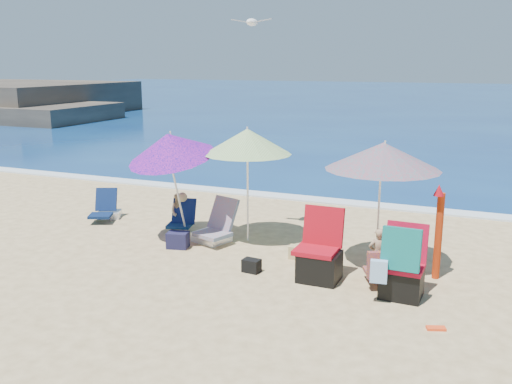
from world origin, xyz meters
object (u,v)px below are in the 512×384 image
at_px(furled_umbrella, 439,227).
at_px(camp_chair_right, 401,271).
at_px(camp_chair_left, 320,259).
at_px(seagull, 252,22).
at_px(person_left, 180,212).
at_px(person_center, 382,259).
at_px(chair_navy, 107,211).
at_px(chair_rainbow, 215,231).
at_px(umbrella_striped, 247,142).
at_px(umbrella_turquoise, 383,156).
at_px(umbrella_blue, 170,146).

relative_size(furled_umbrella, camp_chair_right, 1.38).
relative_size(camp_chair_left, seagull, 1.44).
distance_m(camp_chair_right, seagull, 4.94).
bearing_deg(person_left, person_center, -16.22).
distance_m(person_left, seagull, 3.74).
xyz_separation_m(person_left, seagull, (1.37, 0.30, 3.47)).
xyz_separation_m(chair_navy, chair_rainbow, (2.76, -0.51, 0.04)).
bearing_deg(chair_rainbow, person_left, 160.25).
xyz_separation_m(umbrella_striped, chair_navy, (-3.28, 0.22, -1.65)).
relative_size(furled_umbrella, chair_navy, 1.54).
relative_size(umbrella_striped, chair_navy, 2.21).
relative_size(camp_chair_right, seagull, 1.42).
xyz_separation_m(umbrella_striped, furled_umbrella, (3.32, -0.59, -1.02)).
xyz_separation_m(furled_umbrella, chair_rainbow, (-3.85, 0.30, -0.59)).
distance_m(umbrella_turquoise, camp_chair_left, 1.84).
xyz_separation_m(umbrella_turquoise, umbrella_blue, (-3.68, -0.11, -0.04)).
xyz_separation_m(umbrella_striped, person_center, (2.62, -1.14, -1.42)).
bearing_deg(chair_navy, seagull, 2.09).
relative_size(person_center, seagull, 1.09).
xyz_separation_m(umbrella_turquoise, person_center, (0.19, -0.71, -1.39)).
relative_size(umbrella_turquoise, camp_chair_right, 1.92).
distance_m(umbrella_striped, camp_chair_left, 2.63).
distance_m(furled_umbrella, chair_rainbow, 3.90).
height_order(chair_rainbow, camp_chair_right, camp_chair_right).
bearing_deg(person_center, chair_navy, 166.99).
bearing_deg(camp_chair_left, chair_rainbow, 155.84).
relative_size(umbrella_turquoise, person_center, 2.50).
bearing_deg(furled_umbrella, chair_navy, 172.99).
distance_m(chair_rainbow, person_center, 3.26).
height_order(chair_navy, person_center, person_center).
distance_m(chair_rainbow, camp_chair_right, 3.68).
height_order(umbrella_turquoise, seagull, seagull).
relative_size(camp_chair_left, person_center, 1.32).
bearing_deg(chair_navy, chair_rainbow, -10.50).
bearing_deg(umbrella_blue, umbrella_striped, 23.31).
xyz_separation_m(furled_umbrella, camp_chair_right, (-0.38, -0.91, -0.42)).
relative_size(umbrella_turquoise, seagull, 2.73).
bearing_deg(umbrella_striped, person_left, 178.50).
distance_m(camp_chair_right, person_left, 4.64).
relative_size(umbrella_blue, camp_chair_left, 1.99).
distance_m(umbrella_turquoise, furled_umbrella, 1.33).
height_order(person_left, seagull, seagull).
bearing_deg(seagull, camp_chair_left, -42.53).
xyz_separation_m(umbrella_striped, umbrella_blue, (-1.25, -0.54, -0.08)).
bearing_deg(seagull, umbrella_striped, -80.52).
xyz_separation_m(umbrella_blue, seagull, (1.19, 0.88, 2.10)).
distance_m(umbrella_blue, chair_rainbow, 1.71).
distance_m(umbrella_blue, person_center, 4.14).
relative_size(umbrella_turquoise, chair_navy, 2.15).
xyz_separation_m(umbrella_striped, camp_chair_left, (1.73, -1.30, -1.50)).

